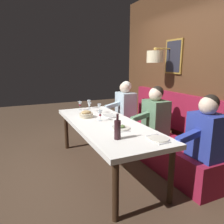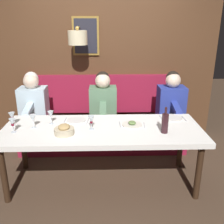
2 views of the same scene
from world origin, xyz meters
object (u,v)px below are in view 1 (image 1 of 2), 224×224
at_px(dining_table, 106,127).
at_px(wine_bottle, 117,129).
at_px(diner_near, 155,112).
at_px(diner_nearest, 207,129).
at_px(wine_glass_1, 100,113).
at_px(wine_glass_0, 80,104).
at_px(wine_glass_2, 89,105).
at_px(wine_glass_3, 89,102).
at_px(bread_bowl, 86,114).
at_px(wine_glass_4, 99,106).
at_px(diner_middle, 125,102).

xyz_separation_m(dining_table, wine_bottle, (-0.15, -0.70, 0.18)).
relative_size(diner_near, wine_bottle, 2.64).
distance_m(diner_nearest, wine_glass_1, 1.48).
bearing_deg(wine_glass_0, dining_table, -84.88).
bearing_deg(wine_glass_2, wine_glass_1, -95.23).
distance_m(wine_glass_3, bread_bowl, 0.71).
relative_size(wine_glass_3, wine_glass_4, 1.00).
xyz_separation_m(diner_near, wine_glass_4, (-0.74, 0.63, 0.04)).
bearing_deg(wine_glass_1, diner_near, -8.07).
distance_m(diner_near, wine_glass_1, 0.93).
bearing_deg(wine_glass_4, diner_middle, 29.00).
relative_size(diner_near, wine_glass_3, 4.82).
xyz_separation_m(diner_nearest, bread_bowl, (-1.04, 1.46, -0.03)).
distance_m(diner_nearest, wine_glass_4, 1.82).
bearing_deg(wine_glass_1, wine_glass_2, 84.77).
xyz_separation_m(diner_near, wine_bottle, (-1.03, -0.70, 0.04)).
bearing_deg(diner_nearest, wine_glass_0, 115.47).
height_order(dining_table, wine_glass_1, wine_glass_1).
xyz_separation_m(wine_glass_1, wine_bottle, (-0.12, -0.83, 0.00)).
height_order(diner_nearest, wine_glass_0, diner_nearest).
distance_m(dining_table, bread_bowl, 0.46).
bearing_deg(diner_nearest, wine_glass_1, 128.27).
distance_m(diner_middle, bread_bowl, 1.21).
height_order(diner_near, diner_middle, same).
xyz_separation_m(wine_glass_2, wine_glass_4, (0.12, -0.18, 0.00)).
xyz_separation_m(diner_middle, wine_glass_3, (-0.77, 0.05, 0.04)).
xyz_separation_m(wine_glass_1, bread_bowl, (-0.13, 0.29, -0.07)).
bearing_deg(wine_glass_1, diner_middle, 44.67).
relative_size(wine_glass_2, bread_bowl, 0.75).
bearing_deg(bread_bowl, diner_nearest, -54.42).
height_order(diner_nearest, wine_glass_4, diner_nearest).
distance_m(wine_glass_4, wine_bottle, 1.36).
bearing_deg(bread_bowl, wine_glass_2, 64.09).
relative_size(wine_glass_3, bread_bowl, 0.75).
height_order(diner_nearest, diner_middle, same).
relative_size(wine_glass_1, wine_glass_2, 1.00).
bearing_deg(wine_glass_0, wine_glass_4, -58.15).
distance_m(diner_middle, wine_glass_3, 0.77).
distance_m(wine_glass_0, bread_bowl, 0.59).
distance_m(wine_glass_1, wine_glass_2, 0.68).
bearing_deg(diner_nearest, wine_glass_4, 113.90).
bearing_deg(dining_table, wine_glass_4, 76.73).
relative_size(wine_glass_4, wine_bottle, 0.55).
distance_m(diner_near, wine_glass_0, 1.40).
xyz_separation_m(diner_middle, wine_glass_2, (-0.85, -0.23, 0.04)).
bearing_deg(diner_nearest, diner_middle, 90.00).
bearing_deg(wine_glass_3, wine_glass_2, -107.10).
xyz_separation_m(diner_nearest, wine_glass_2, (-0.85, 1.84, 0.04)).
bearing_deg(diner_nearest, bread_bowl, 125.58).
xyz_separation_m(diner_nearest, wine_glass_0, (-0.97, 2.04, 0.04)).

